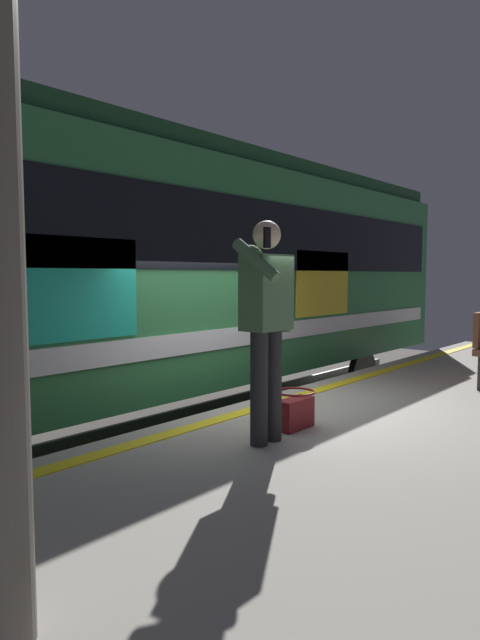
# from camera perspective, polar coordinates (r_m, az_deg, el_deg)

# --- Properties ---
(ground_plane) EXTENTS (24.51, 24.51, 0.00)m
(ground_plane) POSITION_cam_1_polar(r_m,az_deg,el_deg) (6.29, 1.29, -17.34)
(ground_plane) COLOR #4C4742
(safety_line) EXTENTS (13.27, 0.16, 0.01)m
(safety_line) POSITION_cam_1_polar(r_m,az_deg,el_deg) (5.80, 3.64, -8.51)
(safety_line) COLOR yellow
(safety_line) RESTS_ON platform
(track_rail_near) EXTENTS (17.60, 0.08, 0.16)m
(track_rail_near) POSITION_cam_1_polar(r_m,az_deg,el_deg) (7.21, -7.97, -13.79)
(track_rail_near) COLOR slate
(track_rail_near) RESTS_ON ground
(track_rail_far) EXTENTS (17.60, 0.08, 0.16)m
(track_rail_far) POSITION_cam_1_polar(r_m,az_deg,el_deg) (8.29, -14.71, -11.43)
(track_rail_far) COLOR slate
(track_rail_far) RESTS_ON ground
(train_carriage) EXTENTS (12.27, 2.78, 3.87)m
(train_carriage) POSITION_cam_1_polar(r_m,az_deg,el_deg) (7.70, -8.94, 5.47)
(train_carriage) COLOR #2D723F
(train_carriage) RESTS_ON ground
(passenger) EXTENTS (0.57, 0.55, 1.74)m
(passenger) POSITION_cam_1_polar(r_m,az_deg,el_deg) (4.31, 2.67, 0.78)
(passenger) COLOR #262628
(passenger) RESTS_ON platform
(handbag) EXTENTS (0.38, 0.34, 0.33)m
(handbag) POSITION_cam_1_polar(r_m,az_deg,el_deg) (4.85, 5.70, -9.28)
(handbag) COLOR maroon
(handbag) RESTS_ON platform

